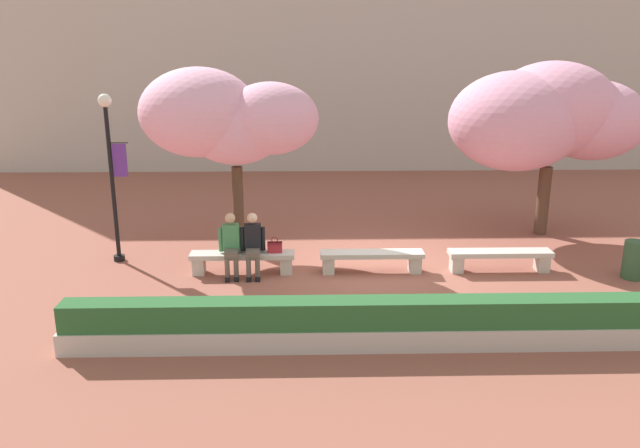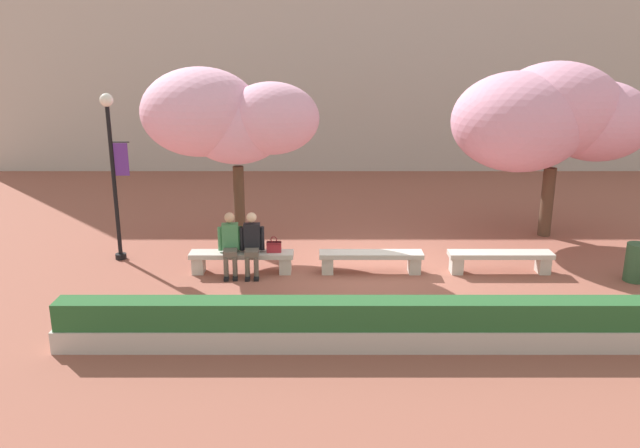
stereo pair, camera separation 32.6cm
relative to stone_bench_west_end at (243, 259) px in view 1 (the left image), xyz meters
name	(u,v)px [view 1 (the left image)]	position (x,y,z in m)	size (l,w,h in m)	color
ground_plane	(371,272)	(2.69, 0.00, -0.31)	(100.00, 100.00, 0.00)	#8E5142
building_facade	(339,38)	(2.69, 12.96, 4.54)	(28.00, 4.00, 9.71)	#B7B2A8
stone_bench_west_end	(243,259)	(0.00, 0.00, 0.00)	(2.15, 0.42, 0.45)	#BCB7AD
stone_bench_near_west	(372,258)	(2.69, 0.00, 0.00)	(2.15, 0.42, 0.45)	#BCB7AD
stone_bench_center	(500,257)	(5.38, 0.00, 0.00)	(2.15, 0.42, 0.45)	#BCB7AD
person_seated_left	(231,242)	(-0.22, -0.05, 0.39)	(0.51, 0.71, 1.29)	black
person_seated_right	(253,242)	(0.23, -0.05, 0.39)	(0.51, 0.70, 1.29)	black
handbag	(275,246)	(0.67, 0.01, 0.27)	(0.30, 0.15, 0.34)	#A3232D
cherry_tree_main	(225,118)	(-0.44, 1.62, 2.73)	(3.94, 2.67, 4.14)	#473323
cherry_tree_secondary	(546,117)	(7.06, 2.59, 2.63)	(4.71, 3.21, 4.24)	#513828
lamp_post_with_banner	(111,163)	(-2.79, 0.87, 1.88)	(0.54, 0.28, 3.63)	black
planter_hedge_foreground	(395,324)	(2.69, -3.36, 0.07)	(10.40, 0.50, 0.80)	#BCB7AD
trash_bin	(634,260)	(7.98, -0.47, 0.08)	(0.44, 0.44, 0.78)	#2D5133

